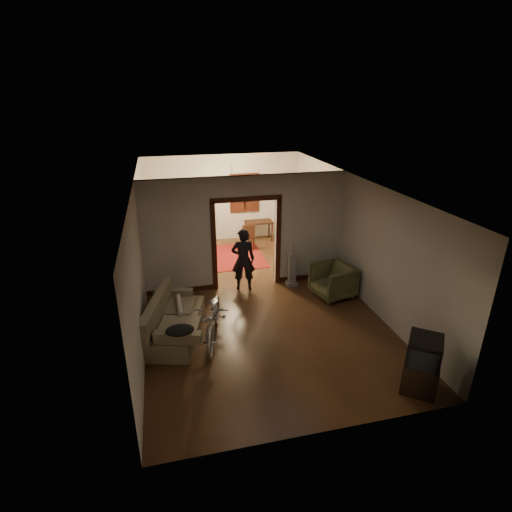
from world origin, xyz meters
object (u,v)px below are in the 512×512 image
object	(u,v)px
armchair	(333,281)
locker	(189,221)
bicycle	(214,318)
desk	(259,231)
sofa	(175,316)
person	(243,259)

from	to	relation	value
armchair	locker	xyz separation A→B (m)	(-3.04, 4.30, 0.40)
bicycle	armchair	xyz separation A→B (m)	(3.01, 1.13, -0.08)
desk	armchair	bearing A→B (deg)	-67.87
locker	sofa	bearing A→B (deg)	-88.56
sofa	bicycle	size ratio (longest dim) A/B	1.05
sofa	desk	distance (m)	5.85
sofa	bicycle	distance (m)	0.80
sofa	locker	distance (m)	5.21
bicycle	desk	world-z (taller)	bicycle
bicycle	locker	xyz separation A→B (m)	(-0.03, 5.44, 0.32)
locker	desk	distance (m)	2.31
person	locker	size ratio (longest dim) A/B	0.99
bicycle	locker	bearing A→B (deg)	103.87
sofa	armchair	size ratio (longest dim) A/B	2.16
person	desk	size ratio (longest dim) A/B	1.78
locker	armchair	bearing A→B (deg)	-45.44
bicycle	desk	bearing A→B (deg)	80.89
armchair	desk	bearing A→B (deg)	178.22
sofa	desk	xyz separation A→B (m)	(2.97, 5.04, -0.11)
armchair	person	world-z (taller)	person
sofa	armchair	bearing A→B (deg)	27.99
armchair	desk	world-z (taller)	armchair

